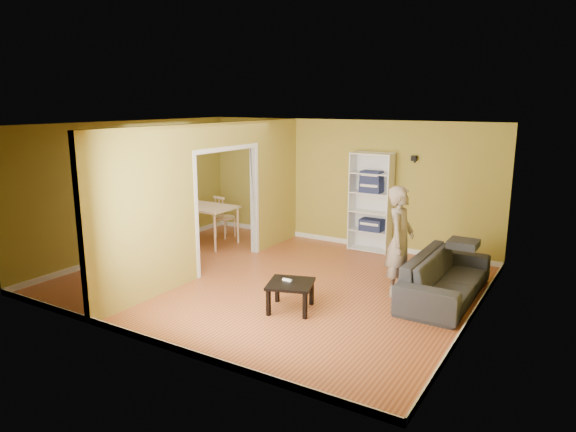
# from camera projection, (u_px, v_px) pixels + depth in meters

# --- Properties ---
(room_shell) EXTENTS (6.50, 6.50, 6.50)m
(room_shell) POSITION_uv_depth(u_px,v_px,m) (271.00, 205.00, 8.38)
(room_shell) COLOR #B66337
(room_shell) RESTS_ON ground
(partition) EXTENTS (0.22, 5.50, 2.60)m
(partition) POSITION_uv_depth(u_px,v_px,m) (214.00, 198.00, 8.99)
(partition) COLOR #9F9137
(partition) RESTS_ON ground
(wall_speaker) EXTENTS (0.10, 0.10, 0.10)m
(wall_speaker) POSITION_uv_depth(u_px,v_px,m) (414.00, 158.00, 9.74)
(wall_speaker) COLOR black
(wall_speaker) RESTS_ON room_shell
(sofa) EXTENTS (2.31, 1.00, 0.88)m
(sofa) POSITION_uv_depth(u_px,v_px,m) (446.00, 270.00, 7.82)
(sofa) COLOR black
(sofa) RESTS_ON ground
(person) EXTENTS (0.77, 0.63, 2.01)m
(person) POSITION_uv_depth(u_px,v_px,m) (400.00, 232.00, 7.84)
(person) COLOR slate
(person) RESTS_ON ground
(bookshelf) EXTENTS (0.83, 0.36, 1.98)m
(bookshelf) POSITION_uv_depth(u_px,v_px,m) (372.00, 202.00, 10.27)
(bookshelf) COLOR white
(bookshelf) RESTS_ON ground
(paper_box_navy_a) EXTENTS (0.45, 0.29, 0.23)m
(paper_box_navy_a) POSITION_uv_depth(u_px,v_px,m) (372.00, 225.00, 10.31)
(paper_box_navy_a) COLOR navy
(paper_box_navy_a) RESTS_ON bookshelf
(paper_box_navy_b) EXTENTS (0.43, 0.28, 0.22)m
(paper_box_navy_b) POSITION_uv_depth(u_px,v_px,m) (371.00, 187.00, 10.16)
(paper_box_navy_b) COLOR navy
(paper_box_navy_b) RESTS_ON bookshelf
(paper_box_navy_c) EXTENTS (0.41, 0.27, 0.21)m
(paper_box_navy_c) POSITION_uv_depth(u_px,v_px,m) (372.00, 177.00, 10.12)
(paper_box_navy_c) COLOR navy
(paper_box_navy_c) RESTS_ON bookshelf
(coffee_table) EXTENTS (0.63, 0.63, 0.42)m
(coffee_table) POSITION_uv_depth(u_px,v_px,m) (291.00, 287.00, 7.36)
(coffee_table) COLOR black
(coffee_table) RESTS_ON ground
(game_controller) EXTENTS (0.14, 0.04, 0.03)m
(game_controller) POSITION_uv_depth(u_px,v_px,m) (287.00, 280.00, 7.41)
(game_controller) COLOR white
(game_controller) RESTS_ON coffee_table
(dining_table) EXTENTS (1.30, 0.86, 0.81)m
(dining_table) POSITION_uv_depth(u_px,v_px,m) (204.00, 210.00, 10.78)
(dining_table) COLOR beige
(dining_table) RESTS_ON ground
(chair_left) EXTENTS (0.58, 0.58, 1.05)m
(chair_left) POSITION_uv_depth(u_px,v_px,m) (178.00, 214.00, 11.29)
(chair_left) COLOR tan
(chair_left) RESTS_ON ground
(chair_near) EXTENTS (0.49, 0.49, 0.89)m
(chair_near) POSITION_uv_depth(u_px,v_px,m) (184.00, 229.00, 10.34)
(chair_near) COLOR tan
(chair_near) RESTS_ON ground
(chair_far) EXTENTS (0.50, 0.50, 0.94)m
(chair_far) POSITION_uv_depth(u_px,v_px,m) (225.00, 216.00, 11.39)
(chair_far) COLOR tan
(chair_far) RESTS_ON ground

